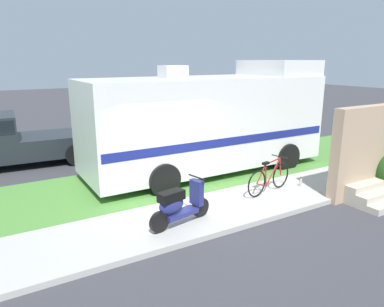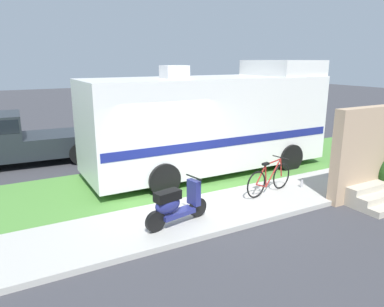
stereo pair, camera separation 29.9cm
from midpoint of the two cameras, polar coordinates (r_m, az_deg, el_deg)
ground_plane at (r=9.40m, az=-3.40°, el=-7.42°), size 80.00×80.00×0.00m
sidewalk at (r=8.41m, az=0.41°, el=-9.70°), size 24.00×2.00×0.12m
grass_strip at (r=10.66m, az=-7.12°, el=-4.56°), size 24.00×3.40×0.08m
motorhome_rv at (r=11.37m, az=1.96°, el=5.23°), size 7.68×2.71×3.51m
scooter at (r=7.65m, az=-3.29°, el=-8.08°), size 1.57×0.59×0.97m
bicycle at (r=9.67m, az=11.26°, el=-3.83°), size 1.72×0.54×0.91m
pickup_truck_near at (r=13.66m, az=-27.94°, el=2.06°), size 5.24×2.32×1.78m
porch_steps at (r=10.18m, az=24.76°, el=-1.29°), size 2.00×1.26×2.40m
bottle_green at (r=10.40m, az=16.04°, el=-4.44°), size 0.06×0.06×0.26m
bottle_spare at (r=11.14m, az=23.17°, el=-3.72°), size 0.06×0.06×0.29m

